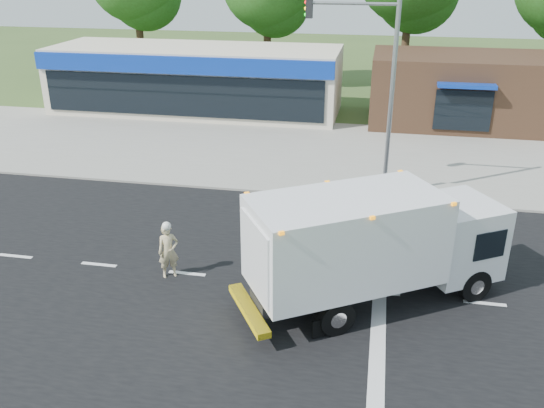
% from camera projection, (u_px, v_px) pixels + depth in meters
% --- Properties ---
extents(ground, '(120.00, 120.00, 0.00)m').
position_uv_depth(ground, '(281.00, 283.00, 17.65)').
color(ground, '#385123').
rests_on(ground, ground).
extents(road_asphalt, '(60.00, 14.00, 0.02)m').
position_uv_depth(road_asphalt, '(281.00, 283.00, 17.65)').
color(road_asphalt, black).
rests_on(road_asphalt, ground).
extents(sidewalk, '(60.00, 2.40, 0.12)m').
position_uv_depth(sidewalk, '(314.00, 185.00, 25.01)').
color(sidewalk, gray).
rests_on(sidewalk, ground).
extents(parking_apron, '(60.00, 9.00, 0.02)m').
position_uv_depth(parking_apron, '(327.00, 146.00, 30.25)').
color(parking_apron, gray).
rests_on(parking_apron, ground).
extents(lane_markings, '(55.20, 7.00, 0.01)m').
position_uv_depth(lane_markings, '(319.00, 312.00, 16.20)').
color(lane_markings, silver).
rests_on(lane_markings, road_asphalt).
extents(ems_box_truck, '(7.81, 6.05, 3.42)m').
position_uv_depth(ems_box_truck, '(373.00, 241.00, 15.95)').
color(ems_box_truck, black).
rests_on(ems_box_truck, ground).
extents(emergency_worker, '(0.77, 0.69, 1.87)m').
position_uv_depth(emergency_worker, '(168.00, 250.00, 17.69)').
color(emergency_worker, tan).
rests_on(emergency_worker, ground).
extents(retail_strip_mall, '(18.00, 6.20, 4.00)m').
position_uv_depth(retail_strip_mall, '(196.00, 79.00, 36.35)').
color(retail_strip_mall, beige).
rests_on(retail_strip_mall, ground).
extents(brown_storefront, '(10.00, 6.70, 4.00)m').
position_uv_depth(brown_storefront, '(458.00, 89.00, 33.63)').
color(brown_storefront, '#382316').
rests_on(brown_storefront, ground).
extents(traffic_signal_pole, '(3.51, 0.25, 8.00)m').
position_uv_depth(traffic_signal_pole, '(376.00, 77.00, 22.12)').
color(traffic_signal_pole, gray).
rests_on(traffic_signal_pole, ground).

